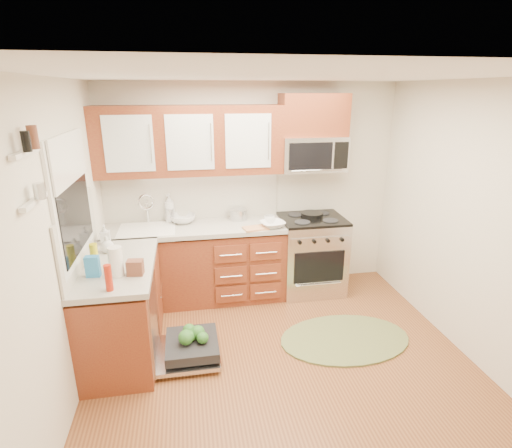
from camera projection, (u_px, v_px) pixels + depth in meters
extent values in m
plane|color=brown|center=(285.00, 368.00, 3.63)|extent=(3.50, 3.50, 0.00)
plane|color=white|center=(293.00, 76.00, 2.84)|extent=(3.50, 3.50, 0.00)
cube|color=beige|center=(252.00, 190.00, 4.87)|extent=(3.50, 0.04, 2.50)
cube|color=beige|center=(397.00, 393.00, 1.60)|extent=(3.50, 0.04, 2.50)
cube|color=beige|center=(58.00, 255.00, 2.94)|extent=(0.04, 3.50, 2.50)
cube|color=beige|center=(480.00, 227.00, 3.53)|extent=(0.04, 3.50, 2.50)
cube|color=maroon|center=(196.00, 266.00, 4.73)|extent=(2.05, 0.60, 0.85)
cube|color=maroon|center=(122.00, 312.00, 3.75)|extent=(0.60, 1.25, 0.85)
cube|color=#B4B0A5|center=(194.00, 228.00, 4.57)|extent=(2.07, 0.64, 0.05)
cube|color=#B4B0A5|center=(118.00, 266.00, 3.60)|extent=(0.64, 1.27, 0.05)
cube|color=beige|center=(192.00, 196.00, 4.75)|extent=(2.05, 0.02, 0.57)
cube|color=beige|center=(78.00, 235.00, 3.45)|extent=(0.02, 1.25, 0.57)
cube|color=maroon|center=(313.00, 115.00, 4.54)|extent=(0.76, 0.35, 0.47)
cube|color=white|center=(69.00, 158.00, 3.22)|extent=(0.02, 0.96, 0.40)
cube|color=white|center=(25.00, 153.00, 2.37)|extent=(0.04, 0.40, 0.03)
cube|color=white|center=(34.00, 202.00, 2.46)|extent=(0.04, 0.40, 0.03)
cylinder|color=black|center=(312.00, 215.00, 4.82)|extent=(0.29, 0.29, 0.05)
cylinder|color=silver|center=(238.00, 214.00, 4.78)|extent=(0.26, 0.26, 0.13)
cube|color=tan|center=(256.00, 228.00, 4.47)|extent=(0.30, 0.22, 0.02)
cylinder|color=silver|center=(170.00, 215.00, 4.69)|extent=(0.14, 0.14, 0.16)
cylinder|color=white|center=(116.00, 261.00, 3.31)|extent=(0.12, 0.12, 0.26)
cylinder|color=gold|center=(94.00, 255.00, 3.50)|extent=(0.08, 0.08, 0.21)
cylinder|color=#A8210E|center=(109.00, 278.00, 3.07)|extent=(0.07, 0.07, 0.21)
cube|color=brown|center=(135.00, 267.00, 3.35)|extent=(0.14, 0.11, 0.13)
cube|color=#2A82C7|center=(93.00, 266.00, 3.31)|extent=(0.12, 0.07, 0.18)
imported|color=#999999|center=(273.00, 224.00, 4.52)|extent=(0.33, 0.33, 0.07)
imported|color=#999999|center=(183.00, 219.00, 4.67)|extent=(0.32, 0.32, 0.09)
imported|color=#999999|center=(270.00, 220.00, 4.64)|extent=(0.14, 0.14, 0.10)
imported|color=#999999|center=(169.00, 208.00, 4.69)|extent=(0.16, 0.16, 0.33)
imported|color=#999999|center=(105.00, 235.00, 4.00)|extent=(0.10, 0.10, 0.20)
imported|color=#999999|center=(107.00, 244.00, 3.81)|extent=(0.16, 0.16, 0.16)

